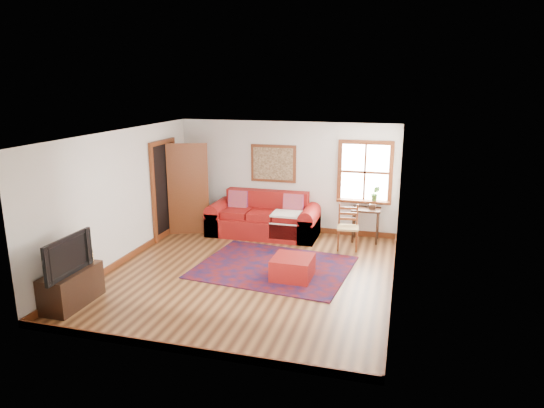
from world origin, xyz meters
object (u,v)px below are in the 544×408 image
(ladder_back_chair, at_px, (348,225))
(red_ottoman, at_px, (293,268))
(side_table, at_px, (366,214))
(red_leather_sofa, at_px, (264,221))
(media_cabinet, at_px, (72,287))

(ladder_back_chair, bearing_deg, red_ottoman, -111.61)
(side_table, relative_size, ladder_back_chair, 0.79)
(red_ottoman, relative_size, side_table, 0.94)
(red_leather_sofa, bearing_deg, ladder_back_chair, -12.74)
(red_leather_sofa, bearing_deg, red_ottoman, -62.49)
(red_leather_sofa, xyz_separation_m, side_table, (2.24, 0.14, 0.28))
(ladder_back_chair, xyz_separation_m, media_cabinet, (-3.78, -3.74, -0.21))
(red_leather_sofa, height_order, ladder_back_chair, red_leather_sofa)
(red_ottoman, height_order, side_table, side_table)
(red_ottoman, bearing_deg, ladder_back_chair, 69.40)
(red_leather_sofa, distance_m, red_ottoman, 2.58)
(ladder_back_chair, bearing_deg, side_table, 60.91)
(red_ottoman, xyz_separation_m, side_table, (1.05, 2.42, 0.41))
(red_leather_sofa, bearing_deg, side_table, 3.46)
(ladder_back_chair, distance_m, media_cabinet, 5.33)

